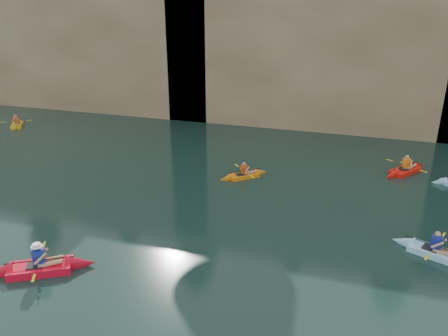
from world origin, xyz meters
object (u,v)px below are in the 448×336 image
(main_kayaker, at_px, (40,267))
(kayaker_ltblue_near, at_px, (434,252))
(kayaker_red_far, at_px, (405,170))
(kayaker_orange, at_px, (244,175))

(main_kayaker, height_order, kayaker_ltblue_near, main_kayaker)
(main_kayaker, xyz_separation_m, kayaker_ltblue_near, (13.18, 5.25, -0.03))
(kayaker_ltblue_near, relative_size, kayaker_red_far, 1.01)
(kayaker_red_far, bearing_deg, kayaker_orange, 148.87)
(kayaker_orange, distance_m, kayaker_ltblue_near, 10.05)
(kayaker_ltblue_near, bearing_deg, main_kayaker, -135.56)
(main_kayaker, height_order, kayaker_red_far, main_kayaker)
(main_kayaker, distance_m, kayaker_orange, 11.29)
(kayaker_orange, relative_size, kayaker_ltblue_near, 0.79)
(main_kayaker, bearing_deg, kayaker_ltblue_near, -8.18)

